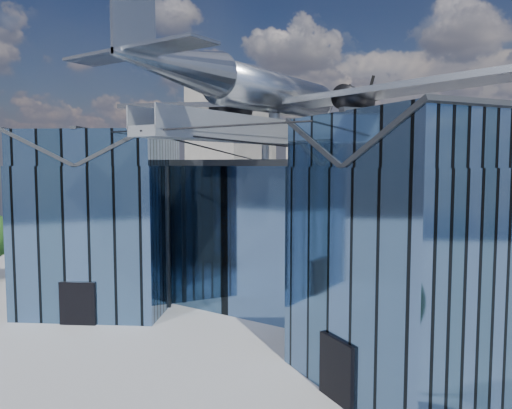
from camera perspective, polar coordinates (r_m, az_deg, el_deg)
The scene contains 4 objects.
ground_plane at distance 29.73m, azimuth -2.26°, elevation -14.24°, with size 120.00×120.00×0.00m, color gray.
museum at distance 33.21m, azimuth 3.75°, elevation -2.41°, with size 32.88×24.50×17.60m.
bg_towers at distance 74.58m, azimuth 22.76°, elevation 4.62°, with size 77.00×24.50×26.00m.
tree_side_w at distance 54.18m, azimuth -21.92°, elevation -2.01°, with size 3.99×3.99×5.37m.
Camera 1 is at (16.91, -22.47, 9.65)m, focal length 35.00 mm.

